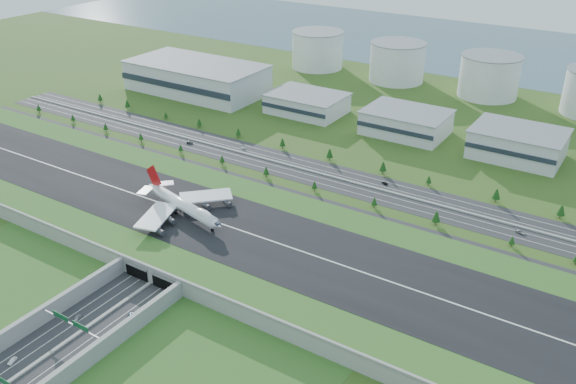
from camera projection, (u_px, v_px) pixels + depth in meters
The scene contains 22 objects.
ground at pixel (218, 236), 320.60m from camera, with size 1200.00×1200.00×0.00m, color #3C531A.
airfield_deck at pixel (218, 229), 318.65m from camera, with size 520.00×100.00×9.20m.
underpass_road at pixel (63, 337), 244.49m from camera, with size 38.80×120.40×8.00m.
sign_gantry_near at pixel (71, 324), 246.16m from camera, with size 38.70×0.70×9.80m.
north_expressway at pixel (311, 171), 391.80m from camera, with size 560.00×36.00×0.12m, color #28282B.
tree_row at pixel (339, 169), 384.01m from camera, with size 503.21×48.65×8.38m.
hangar_west at pixel (197, 78), 535.16m from camera, with size 120.00×60.00×25.00m, color silver.
hangar_mid_a at pixel (307, 103), 488.42m from camera, with size 58.00×42.00×15.00m, color silver.
hangar_mid_b at pixel (406, 122), 447.19m from camera, with size 58.00×42.00×17.00m, color silver.
hangar_mid_c at pixel (518, 144), 408.36m from camera, with size 58.00×42.00×19.00m, color silver.
fuel_tank_a at pixel (318, 50), 602.62m from camera, with size 50.00×50.00×35.00m, color silver.
fuel_tank_b at pixel (397, 62), 561.85m from camera, with size 50.00×50.00×35.00m, color silver.
fuel_tank_c at pixel (489, 76), 521.08m from camera, with size 50.00×50.00×35.00m, color silver.
bay_water at pixel (486, 48), 680.49m from camera, with size 1200.00×260.00×0.06m, color #395E6E.
boeing_747 at pixel (183, 205), 322.37m from camera, with size 64.65×60.42×20.31m.
car_0 at pixel (77, 318), 259.23m from camera, with size 1.94×4.83×1.64m, color #ADACB1.
car_1 at pixel (12, 361), 236.19m from camera, with size 1.48×4.26×1.40m, color white.
car_2 at pixel (131, 316), 260.36m from camera, with size 2.77×6.01×1.67m, color #0D2243.
car_4 at pixel (190, 143), 432.60m from camera, with size 1.97×4.90×1.67m, color #535357.
car_5 at pixel (385, 183), 374.92m from camera, with size 1.52×4.35×1.43m, color black.
car_6 at pixel (520, 232), 322.72m from camera, with size 2.44×5.29×1.47m, color #B7B7BC.
car_7 at pixel (243, 148), 424.42m from camera, with size 1.84×4.52×1.31m, color silver.
Camera 1 is at (178.99, -211.69, 166.78)m, focal length 38.00 mm.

